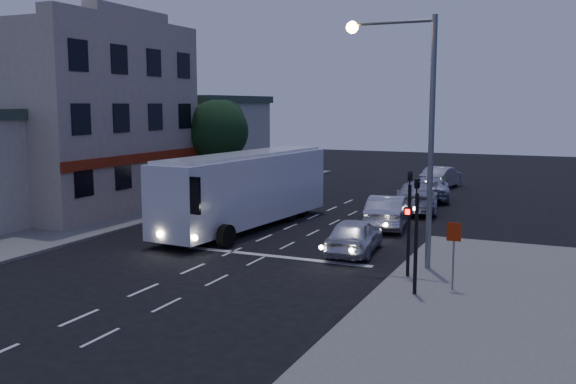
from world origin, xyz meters
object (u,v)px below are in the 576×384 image
at_px(car_sedan_c, 429,188).
at_px(traffic_signal_main, 409,211).
at_px(regulatory_sign, 454,245).
at_px(car_sedan_b, 416,197).
at_px(streetlight, 414,113).
at_px(street_tree, 217,128).
at_px(car_suv, 355,236).
at_px(tour_bus, 246,188).
at_px(traffic_signal_side, 416,222).
at_px(car_extra, 442,177).
at_px(car_sedan_a, 388,212).

bearing_deg(car_sedan_c, traffic_signal_main, 88.38).
bearing_deg(regulatory_sign, car_sedan_b, 106.83).
relative_size(regulatory_sign, streetlight, 0.24).
relative_size(car_sedan_b, street_tree, 0.92).
relative_size(car_suv, regulatory_sign, 1.97).
xyz_separation_m(traffic_signal_main, streetlight, (-0.26, 1.42, 3.31)).
bearing_deg(car_sedan_c, tour_bus, 53.34).
height_order(car_suv, traffic_signal_main, traffic_signal_main).
relative_size(tour_bus, streetlight, 1.36).
bearing_deg(traffic_signal_side, traffic_signal_main, 109.49).
bearing_deg(car_sedan_b, car_extra, -98.12).
relative_size(car_sedan_b, traffic_signal_main, 1.39).
bearing_deg(streetlight, car_extra, 97.84).
relative_size(tour_bus, car_suv, 2.82).
distance_m(tour_bus, car_sedan_c, 14.58).
height_order(car_sedan_b, regulatory_sign, regulatory_sign).
bearing_deg(car_sedan_a, car_extra, -96.43).
bearing_deg(car_sedan_c, car_suv, 79.88).
relative_size(car_sedan_a, traffic_signal_main, 1.19).
xyz_separation_m(tour_bus, car_sedan_a, (6.34, 2.87, -1.19)).
relative_size(regulatory_sign, street_tree, 0.35).
xyz_separation_m(car_sedan_a, traffic_signal_main, (3.11, -8.87, 1.61)).
bearing_deg(street_tree, streetlight, -39.51).
bearing_deg(car_sedan_a, tour_bus, 16.41).
xyz_separation_m(car_sedan_b, traffic_signal_main, (2.92, -14.26, 1.59)).
distance_m(car_suv, traffic_signal_main, 4.52).
distance_m(car_sedan_a, car_sedan_c, 10.23).
height_order(car_sedan_c, streetlight, streetlight).
distance_m(car_suv, traffic_signal_side, 6.39).
xyz_separation_m(car_suv, streetlight, (2.65, -1.60, 4.99)).
relative_size(car_sedan_b, car_extra, 1.19).
relative_size(car_sedan_c, regulatory_sign, 2.39).
relative_size(car_extra, street_tree, 0.77).
bearing_deg(car_extra, car_suv, 100.46).
bearing_deg(traffic_signal_main, car_extra, 97.98).
distance_m(car_sedan_a, traffic_signal_side, 11.60).
xyz_separation_m(tour_bus, car_sedan_c, (6.28, 13.09, -1.27)).
distance_m(traffic_signal_side, regulatory_sign, 1.61).
height_order(car_sedan_a, car_sedan_c, car_sedan_a).
height_order(tour_bus, streetlight, streetlight).
bearing_deg(car_sedan_a, street_tree, -30.89).
height_order(car_suv, traffic_signal_side, traffic_signal_side).
relative_size(car_suv, car_sedan_a, 0.89).
bearing_deg(car_suv, car_sedan_c, -94.32).
distance_m(car_sedan_b, car_sedan_c, 4.84).
distance_m(car_extra, traffic_signal_side, 27.58).
bearing_deg(traffic_signal_side, street_tree, 135.50).
xyz_separation_m(car_extra, traffic_signal_side, (4.24, -27.20, 1.63)).
bearing_deg(car_sedan_a, car_sedan_b, -99.90).
relative_size(car_sedan_b, traffic_signal_side, 1.39).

